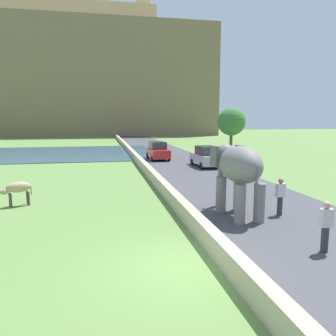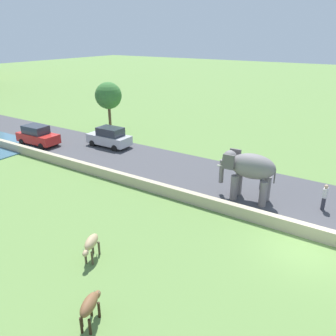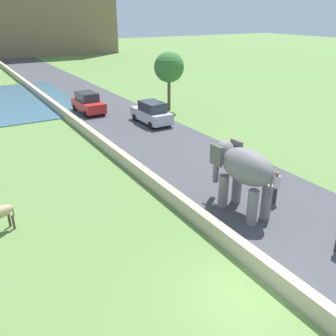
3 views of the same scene
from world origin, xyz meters
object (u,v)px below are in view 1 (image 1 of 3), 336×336
car_red (158,151)px  elephant (238,169)px  person_trailing (326,226)px  cow_tan (17,189)px  car_silver (206,157)px  person_beside_elephant (280,196)px

car_red → elephant: bearing=-90.0°
elephant → person_trailing: 4.49m
person_trailing → cow_tan: bearing=143.3°
car_silver → cow_tan: 16.30m
person_beside_elephant → person_trailing: bearing=-100.5°
person_trailing → cow_tan: person_trailing is taller
car_silver → cow_tan: bearing=-140.5°
elephant → cow_tan: (-9.41, 3.62, -1.20)m
person_trailing → car_silver: bearing=83.5°
elephant → car_silver: bearing=77.3°
person_trailing → car_red: (-1.08, 24.00, 0.03)m
elephant → cow_tan: 10.15m
person_beside_elephant → car_red: car_red is taller
person_beside_elephant → elephant: bearing=169.4°
elephant → person_trailing: elephant is taller
person_beside_elephant → car_red: (-1.79, 20.15, 0.03)m
car_silver → car_red: size_ratio=0.99×
person_trailing → car_silver: size_ratio=0.40×
person_trailing → elephant: bearing=104.5°
person_beside_elephant → cow_tan: 11.88m
car_red → person_trailing: bearing=-87.4°
car_silver → cow_tan: (-12.57, -10.37, -0.06)m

